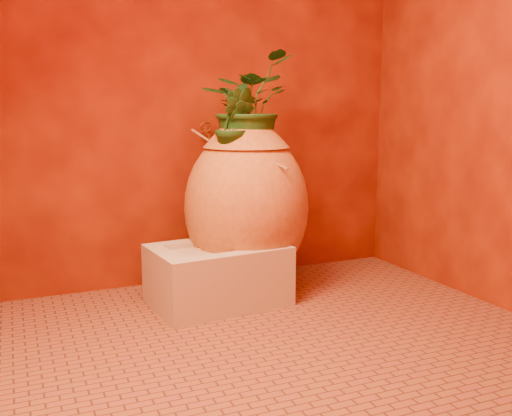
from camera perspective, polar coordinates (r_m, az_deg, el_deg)
name	(u,v)px	position (r m, az deg, el deg)	size (l,w,h in m)	color
floor	(275,335)	(2.72, 1.89, -12.53)	(2.50, 2.50, 0.00)	brown
wall_back	(204,72)	(3.45, -5.27, 13.40)	(2.50, 0.02, 2.50)	#520E04
wall_right	(496,67)	(3.26, 22.91, 12.89)	(0.02, 2.00, 2.50)	#520E04
amphora	(246,206)	(3.20, -0.96, 0.17)	(0.82, 0.82, 1.00)	#CA7D39
stone_basin	(218,276)	(3.08, -3.83, -6.78)	(0.73, 0.54, 0.32)	#BCB59C
wine_bottle_a	(236,252)	(3.01, -1.97, -4.46)	(0.08, 0.08, 0.32)	black
wine_bottle_b	(204,250)	(3.11, -5.24, -4.17)	(0.07, 0.07, 0.30)	black
wine_bottle_c	(236,244)	(3.14, -2.06, -3.62)	(0.09, 0.09, 0.35)	black
wall_tap	(206,134)	(3.37, -4.98, 7.41)	(0.07, 0.14, 0.15)	#975C23
plant_main	(247,105)	(3.19, -0.91, 10.22)	(0.52, 0.45, 0.58)	#1A491B
plant_side	(235,125)	(3.03, -2.13, 8.27)	(0.21, 0.17, 0.39)	#1A491B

